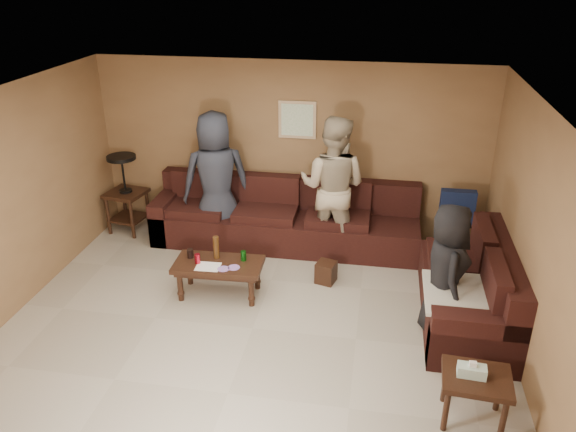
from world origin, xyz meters
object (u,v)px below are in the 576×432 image
(sectional_sofa, at_px, (339,245))
(waste_bin, at_px, (326,272))
(person_right, at_px, (446,271))
(person_left, at_px, (216,180))
(side_table_right, at_px, (475,382))
(coffee_table, at_px, (218,267))
(end_table_left, at_px, (126,192))
(person_middle, at_px, (333,187))

(sectional_sofa, relative_size, waste_bin, 17.17)
(person_right, bearing_deg, person_left, 54.56)
(sectional_sofa, distance_m, side_table_right, 2.85)
(coffee_table, distance_m, waste_bin, 1.36)
(sectional_sofa, distance_m, end_table_left, 3.24)
(person_right, bearing_deg, person_middle, 33.51)
(coffee_table, bearing_deg, person_right, -6.54)
(person_left, bearing_deg, side_table_right, 113.69)
(waste_bin, bearing_deg, person_middle, 91.75)
(person_middle, distance_m, person_right, 2.12)
(side_table_right, xyz_separation_m, waste_bin, (-1.51, 2.09, -0.28))
(coffee_table, distance_m, person_left, 1.51)
(person_left, bearing_deg, coffee_table, 82.96)
(end_table_left, bearing_deg, waste_bin, -17.68)
(sectional_sofa, distance_m, person_middle, 0.78)
(end_table_left, relative_size, waste_bin, 4.32)
(person_left, relative_size, person_right, 1.27)
(end_table_left, height_order, waste_bin, end_table_left)
(end_table_left, relative_size, person_left, 0.62)
(sectional_sofa, relative_size, person_left, 2.45)
(person_middle, relative_size, person_right, 1.29)
(side_table_right, xyz_separation_m, person_left, (-3.14, 2.94, 0.54))
(end_table_left, relative_size, side_table_right, 1.87)
(person_left, relative_size, person_middle, 0.99)
(coffee_table, distance_m, side_table_right, 3.18)
(sectional_sofa, bearing_deg, side_table_right, -61.02)
(coffee_table, height_order, person_middle, person_middle)
(coffee_table, relative_size, waste_bin, 3.93)
(coffee_table, distance_m, person_right, 2.61)
(person_middle, bearing_deg, end_table_left, 8.94)
(waste_bin, bearing_deg, person_right, -30.86)
(person_middle, bearing_deg, side_table_right, 129.55)
(end_table_left, bearing_deg, coffee_table, -39.11)
(side_table_right, relative_size, waste_bin, 2.31)
(person_left, bearing_deg, person_middle, 156.04)
(sectional_sofa, xyz_separation_m, person_left, (-1.75, 0.44, 0.62))
(sectional_sofa, height_order, waste_bin, sectional_sofa)
(sectional_sofa, bearing_deg, person_middle, 109.70)
(coffee_table, xyz_separation_m, end_table_left, (-1.81, 1.47, 0.24))
(person_left, xyz_separation_m, person_middle, (1.60, -0.02, 0.01))
(sectional_sofa, bearing_deg, person_left, 165.83)
(person_left, bearing_deg, person_right, 127.86)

